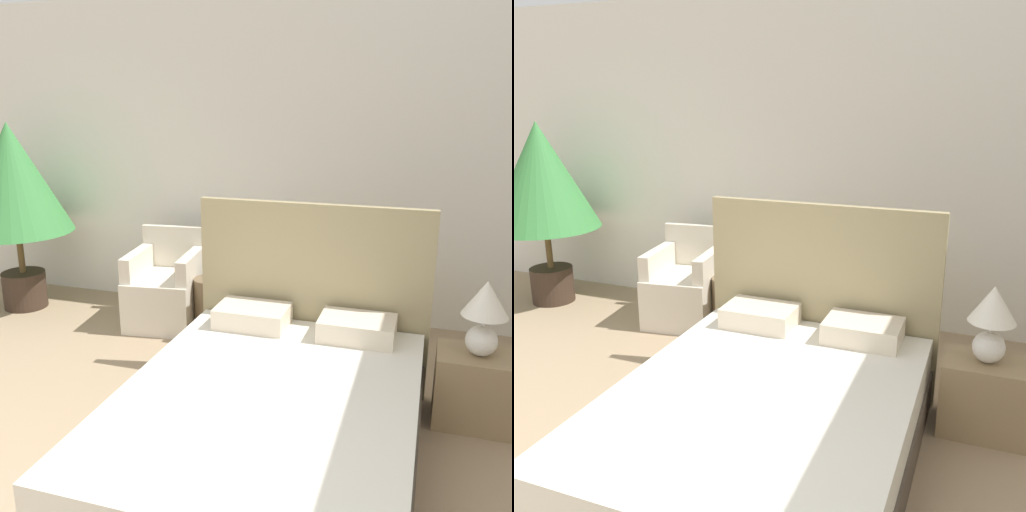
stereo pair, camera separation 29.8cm
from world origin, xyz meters
TOP-DOWN VIEW (x-y plane):
  - wall_back at (0.00, 3.76)m, footprint 10.00×0.06m
  - bed at (0.81, 1.43)m, footprint 1.63×2.18m
  - armchair_near_window_left at (-0.68, 3.13)m, footprint 0.68×0.75m
  - armchair_near_window_right at (0.21, 3.13)m, footprint 0.62×0.69m
  - potted_palm at (-2.21, 3.08)m, footprint 1.06×1.06m
  - nightstand at (1.94, 2.21)m, footprint 0.52×0.38m
  - table_lamp at (1.93, 2.20)m, footprint 0.28×0.28m
  - side_table at (-0.23, 3.09)m, footprint 0.29×0.29m

SIDE VIEW (x-z plane):
  - nightstand at x=1.94m, z-range 0.00..0.48m
  - side_table at x=-0.23m, z-range 0.00..0.48m
  - bed at x=0.81m, z-range -0.38..0.95m
  - armchair_near_window_left at x=-0.68m, z-range -0.13..0.72m
  - armchair_near_window_right at x=0.21m, z-range -0.13..0.72m
  - table_lamp at x=1.93m, z-range 0.52..1.01m
  - potted_palm at x=-2.21m, z-range 0.33..2.12m
  - wall_back at x=0.00m, z-range 0.00..2.90m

